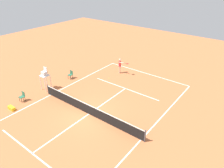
# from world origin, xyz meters

# --- Properties ---
(ground_plane) EXTENTS (60.00, 60.00, 0.00)m
(ground_plane) POSITION_xyz_m (0.00, 0.00, 0.00)
(ground_plane) COLOR #C66B3D
(court_lines) EXTENTS (10.37, 20.26, 0.01)m
(court_lines) POSITION_xyz_m (0.00, 0.00, 0.00)
(court_lines) COLOR white
(court_lines) RESTS_ON ground
(tennis_net) EXTENTS (10.97, 0.10, 1.07)m
(tennis_net) POSITION_xyz_m (0.00, 0.00, 0.50)
(tennis_net) COLOR #4C4C51
(tennis_net) RESTS_ON ground
(player_serving) EXTENTS (1.35, 0.45, 1.82)m
(player_serving) POSITION_xyz_m (2.62, -8.26, 1.09)
(player_serving) COLOR beige
(player_serving) RESTS_ON ground
(tennis_ball) EXTENTS (0.07, 0.07, 0.07)m
(tennis_ball) POSITION_xyz_m (2.79, -6.32, 0.03)
(tennis_ball) COLOR #CCE033
(tennis_ball) RESTS_ON ground
(umpire_chair) EXTENTS (0.80, 0.80, 2.41)m
(umpire_chair) POSITION_xyz_m (6.37, -0.50, 1.61)
(umpire_chair) COLOR silver
(umpire_chair) RESTS_ON ground
(courtside_chair_near) EXTENTS (0.44, 0.46, 0.95)m
(courtside_chair_near) POSITION_xyz_m (6.29, 2.25, 0.53)
(courtside_chair_near) COLOR #262626
(courtside_chair_near) RESTS_ON ground
(courtside_chair_mid) EXTENTS (0.44, 0.46, 0.95)m
(courtside_chair_mid) POSITION_xyz_m (6.22, -3.69, 0.53)
(courtside_chair_mid) COLOR #262626
(courtside_chair_mid) RESTS_ON ground
(equipment_bag) EXTENTS (0.76, 0.32, 0.30)m
(equipment_bag) POSITION_xyz_m (5.84, 3.66, 0.15)
(equipment_bag) COLOR yellow
(equipment_bag) RESTS_ON ground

